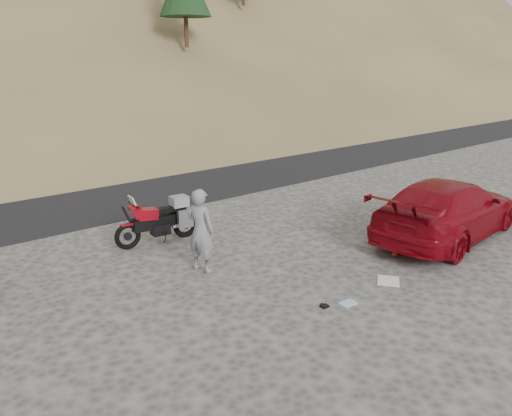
# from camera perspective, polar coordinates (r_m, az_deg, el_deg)

# --- Properties ---
(ground) EXTENTS (140.00, 140.00, 0.00)m
(ground) POSITION_cam_1_polar(r_m,az_deg,el_deg) (10.74, -0.68, -8.33)
(ground) COLOR #454340
(ground) RESTS_ON ground
(road) EXTENTS (120.00, 7.00, 0.05)m
(road) POSITION_cam_1_polar(r_m,az_deg,el_deg) (18.25, -18.70, 1.45)
(road) COLOR black
(road) RESTS_ON ground
(motorcycle) EXTENTS (2.29, 0.76, 1.36)m
(motorcycle) POSITION_cam_1_polar(r_m,az_deg,el_deg) (12.95, -10.78, -1.40)
(motorcycle) COLOR black
(motorcycle) RESTS_ON ground
(man) EXTENTS (0.64, 0.79, 1.88)m
(man) POSITION_cam_1_polar(r_m,az_deg,el_deg) (11.32, -6.18, -7.08)
(man) COLOR gray
(man) RESTS_ON ground
(red_car) EXTENTS (5.56, 2.75, 1.55)m
(red_car) POSITION_cam_1_polar(r_m,az_deg,el_deg) (14.17, 20.79, -3.10)
(red_car) COLOR maroon
(red_car) RESTS_ON ground
(gear_white_cloth) EXTENTS (0.68, 0.66, 0.02)m
(gear_white_cloth) POSITION_cam_1_polar(r_m,az_deg,el_deg) (11.10, 14.89, -8.03)
(gear_white_cloth) COLOR white
(gear_white_cloth) RESTS_ON ground
(gear_funnel) EXTENTS (0.21, 0.21, 0.20)m
(gear_funnel) POSITION_cam_1_polar(r_m,az_deg,el_deg) (12.49, 15.60, -4.77)
(gear_funnel) COLOR #AA1F0B
(gear_funnel) RESTS_ON ground
(gear_glove_a) EXTENTS (0.15, 0.11, 0.04)m
(gear_glove_a) POSITION_cam_1_polar(r_m,az_deg,el_deg) (9.78, 7.88, -11.07)
(gear_glove_a) COLOR black
(gear_glove_a) RESTS_ON ground
(gear_glove_b) EXTENTS (0.14, 0.13, 0.04)m
(gear_glove_b) POSITION_cam_1_polar(r_m,az_deg,el_deg) (9.81, 7.58, -10.97)
(gear_glove_b) COLOR black
(gear_glove_b) RESTS_ON ground
(gear_blue_cloth) EXTENTS (0.34, 0.26, 0.01)m
(gear_blue_cloth) POSITION_cam_1_polar(r_m,az_deg,el_deg) (9.99, 10.51, -10.65)
(gear_blue_cloth) COLOR #99C6EC
(gear_blue_cloth) RESTS_ON ground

